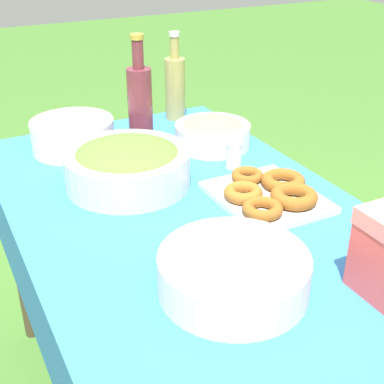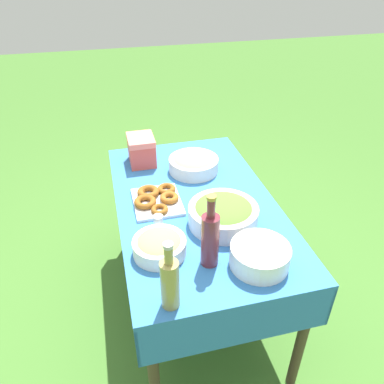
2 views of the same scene
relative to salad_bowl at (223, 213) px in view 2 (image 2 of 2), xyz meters
name	(u,v)px [view 2 (image 2 of 2)]	position (x,y,z in m)	size (l,w,h in m)	color
ground_plane	(195,299)	(0.21, 0.08, -0.83)	(14.00, 14.00, 0.00)	#3D6B28
picnic_table	(196,217)	(0.21, 0.08, -0.16)	(1.40, 0.82, 0.77)	#2D6BB2
salad_bowl	(223,213)	(0.00, 0.00, 0.00)	(0.34, 0.34, 0.12)	silver
pasta_bowl	(194,163)	(0.52, 0.01, -0.01)	(0.29, 0.29, 0.10)	silver
donut_platter	(156,199)	(0.25, 0.28, -0.04)	(0.30, 0.26, 0.05)	silver
plate_stack	(260,256)	(-0.30, -0.06, -0.01)	(0.25, 0.25, 0.10)	white
olive_oil_bottle	(170,282)	(-0.42, 0.34, 0.06)	(0.07, 0.07, 0.30)	#998E4C
wine_bottle	(210,238)	(-0.24, 0.14, 0.08)	(0.08, 0.08, 0.34)	maroon
fruit_bowl	(159,245)	(-0.13, 0.33, -0.02)	(0.23, 0.23, 0.09)	white
cooler_box	(141,150)	(0.70, 0.30, 0.03)	(0.19, 0.16, 0.17)	#E04C42
salt_shaker	(158,222)	(0.03, 0.31, -0.02)	(0.05, 0.05, 0.08)	white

